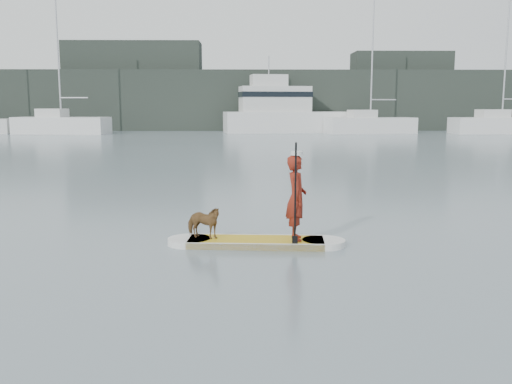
{
  "coord_description": "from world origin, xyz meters",
  "views": [
    {
      "loc": [
        1.79,
        -6.91,
        2.58
      ],
      "look_at": [
        1.96,
        3.39,
        1.0
      ],
      "focal_mm": 40.0,
      "sensor_mm": 36.0,
      "label": 1
    }
  ],
  "objects_px": {
    "sailboat_f": "(501,123)",
    "motor_yacht_a": "(281,111)",
    "paddler": "(296,198)",
    "paddleboard": "(256,242)",
    "sailboat_e": "(370,124)",
    "sailboat_c": "(61,124)",
    "dog": "(203,222)"
  },
  "relations": [
    {
      "from": "sailboat_e",
      "to": "motor_yacht_a",
      "type": "bearing_deg",
      "value": 155.72
    },
    {
      "from": "sailboat_c",
      "to": "paddler",
      "type": "bearing_deg",
      "value": -59.45
    },
    {
      "from": "motor_yacht_a",
      "to": "sailboat_e",
      "type": "bearing_deg",
      "value": -22.45
    },
    {
      "from": "sailboat_f",
      "to": "motor_yacht_a",
      "type": "relative_size",
      "value": 1.12
    },
    {
      "from": "paddler",
      "to": "sailboat_f",
      "type": "xyz_separation_m",
      "value": [
        22.09,
        41.22,
        0.01
      ]
    },
    {
      "from": "sailboat_c",
      "to": "sailboat_e",
      "type": "distance_m",
      "value": 27.79
    },
    {
      "from": "paddler",
      "to": "dog",
      "type": "bearing_deg",
      "value": 85.57
    },
    {
      "from": "paddleboard",
      "to": "sailboat_f",
      "type": "xyz_separation_m",
      "value": [
        22.83,
        41.17,
        0.85
      ]
    },
    {
      "from": "motor_yacht_a",
      "to": "sailboat_c",
      "type": "bearing_deg",
      "value": 179.42
    },
    {
      "from": "sailboat_c",
      "to": "sailboat_f",
      "type": "xyz_separation_m",
      "value": [
        39.58,
        0.1,
        0.03
      ]
    },
    {
      "from": "motor_yacht_a",
      "to": "paddler",
      "type": "bearing_deg",
      "value": -101.41
    },
    {
      "from": "dog",
      "to": "sailboat_f",
      "type": "bearing_deg",
      "value": -7.06
    },
    {
      "from": "paddler",
      "to": "motor_yacht_a",
      "type": "xyz_separation_m",
      "value": [
        2.38,
        43.82,
        1.08
      ]
    },
    {
      "from": "sailboat_e",
      "to": "sailboat_f",
      "type": "xyz_separation_m",
      "value": [
        11.79,
        -0.6,
        0.07
      ]
    },
    {
      "from": "paddleboard",
      "to": "sailboat_c",
      "type": "bearing_deg",
      "value": 115.95
    },
    {
      "from": "dog",
      "to": "sailboat_f",
      "type": "relative_size",
      "value": 0.05
    },
    {
      "from": "paddleboard",
      "to": "paddler",
      "type": "xyz_separation_m",
      "value": [
        0.74,
        -0.05,
        0.84
      ]
    },
    {
      "from": "sailboat_e",
      "to": "dog",
      "type": "bearing_deg",
      "value": -116.21
    },
    {
      "from": "sailboat_e",
      "to": "sailboat_f",
      "type": "height_order",
      "value": "sailboat_f"
    },
    {
      "from": "sailboat_f",
      "to": "motor_yacht_a",
      "type": "height_order",
      "value": "sailboat_f"
    },
    {
      "from": "paddler",
      "to": "sailboat_c",
      "type": "height_order",
      "value": "sailboat_c"
    },
    {
      "from": "dog",
      "to": "paddler",
      "type": "bearing_deg",
      "value": -70.76
    },
    {
      "from": "dog",
      "to": "motor_yacht_a",
      "type": "xyz_separation_m",
      "value": [
        4.09,
        43.71,
        1.55
      ]
    },
    {
      "from": "paddleboard",
      "to": "dog",
      "type": "bearing_deg",
      "value": -180.0
    },
    {
      "from": "paddleboard",
      "to": "motor_yacht_a",
      "type": "height_order",
      "value": "motor_yacht_a"
    },
    {
      "from": "dog",
      "to": "sailboat_c",
      "type": "height_order",
      "value": "sailboat_c"
    },
    {
      "from": "paddler",
      "to": "dog",
      "type": "distance_m",
      "value": 1.78
    },
    {
      "from": "dog",
      "to": "motor_yacht_a",
      "type": "bearing_deg",
      "value": 17.67
    },
    {
      "from": "paddleboard",
      "to": "sailboat_f",
      "type": "distance_m",
      "value": 47.09
    },
    {
      "from": "sailboat_e",
      "to": "sailboat_c",
      "type": "bearing_deg",
      "value": 171.3
    },
    {
      "from": "paddler",
      "to": "paddleboard",
      "type": "bearing_deg",
      "value": 85.57
    },
    {
      "from": "dog",
      "to": "sailboat_f",
      "type": "distance_m",
      "value": 47.51
    }
  ]
}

